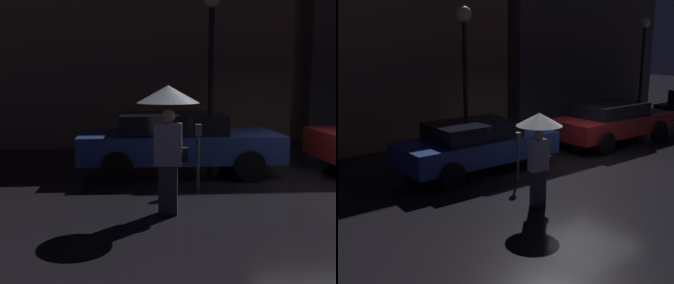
% 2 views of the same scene
% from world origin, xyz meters
% --- Properties ---
extents(ground_plane, '(60.00, 60.00, 0.00)m').
position_xyz_m(ground_plane, '(0.00, 0.00, 0.00)').
color(ground_plane, black).
extents(building_facade_left, '(9.55, 3.00, 6.31)m').
position_xyz_m(building_facade_left, '(-3.82, 6.50, 3.16)').
color(building_facade_left, '#8C664C').
rests_on(building_facade_left, ground).
extents(building_facade_right, '(8.72, 3.00, 7.43)m').
position_xyz_m(building_facade_right, '(5.93, 6.50, 3.72)').
color(building_facade_right, '#564C47').
rests_on(building_facade_right, ground).
extents(parked_car_blue, '(4.36, 1.99, 1.33)m').
position_xyz_m(parked_car_blue, '(-2.84, 1.54, 0.71)').
color(parked_car_blue, navy).
rests_on(parked_car_blue, ground).
extents(parked_car_red, '(4.64, 1.97, 1.37)m').
position_xyz_m(parked_car_red, '(2.52, 1.26, 0.75)').
color(parked_car_red, maroon).
rests_on(parked_car_red, ground).
extents(pedestrian_with_umbrella, '(0.95, 0.95, 1.99)m').
position_xyz_m(pedestrian_with_umbrella, '(-3.26, -1.35, 1.54)').
color(pedestrian_with_umbrella, '#383842').
rests_on(pedestrian_with_umbrella, ground).
extents(parking_meter, '(0.12, 0.10, 1.24)m').
position_xyz_m(parking_meter, '(-2.59, 0.11, 0.77)').
color(parking_meter, '#4C5154').
rests_on(parking_meter, ground).
extents(street_lamp_near, '(0.49, 0.49, 4.43)m').
position_xyz_m(street_lamp_near, '(-1.76, 3.72, 3.29)').
color(street_lamp_near, black).
rests_on(street_lamp_near, ground).
extents(street_lamp_far, '(0.45, 0.45, 4.40)m').
position_xyz_m(street_lamp_far, '(7.72, 3.77, 3.18)').
color(street_lamp_far, black).
rests_on(street_lamp_far, ground).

